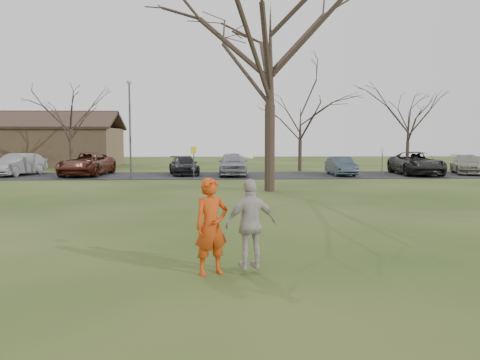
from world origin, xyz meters
name	(u,v)px	position (x,y,z in m)	size (l,w,h in m)	color
ground	(251,279)	(0.00, 0.00, 0.00)	(120.00, 120.00, 0.00)	#1E380F
parking_strip	(225,175)	(0.00, 25.00, 0.02)	(62.00, 6.50, 0.04)	black
player_defender	(211,226)	(-0.73, 0.39, 0.93)	(0.67, 0.44, 1.85)	#C44010
car_1	(18,165)	(-14.14, 25.44, 0.79)	(1.59, 4.55, 1.50)	gray
car_2	(87,164)	(-9.45, 25.25, 0.83)	(2.63, 5.70, 1.58)	#542013
car_3	(184,165)	(-2.85, 25.53, 0.68)	(1.81, 4.45, 1.29)	black
car_4	(233,164)	(0.54, 24.63, 0.84)	(1.90, 4.72, 1.61)	gray
car_5	(341,166)	(7.98, 24.51, 0.68)	(1.36, 3.90, 1.29)	#34414E
car_6	(416,163)	(13.36, 24.76, 0.84)	(2.64, 5.73, 1.59)	black
car_7	(468,164)	(17.37, 25.36, 0.72)	(1.90, 4.67, 1.36)	gray
catching_play	(251,224)	(0.03, 0.35, 0.98)	(1.09, 0.70, 2.19)	#BBADA8
building	(7,145)	(-20.00, 38.00, 1.93)	(20.60, 8.50, 5.14)	#8C6D4C
lamp_post	(130,116)	(-6.00, 22.50, 3.97)	(0.34, 0.34, 6.27)	#47474C
sign_yellow	(194,156)	(-2.00, 22.00, 1.45)	(0.35, 0.35, 2.08)	#47474C
sign_white	(382,156)	(10.00, 22.00, 1.45)	(0.35, 0.35, 2.08)	#47474C
big_tree	(270,46)	(2.00, 15.00, 7.00)	(9.00, 9.00, 14.00)	#352821
small_tree_row	(279,122)	(4.38, 30.06, 3.89)	(55.00, 5.90, 8.50)	#352821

